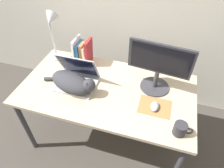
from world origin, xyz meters
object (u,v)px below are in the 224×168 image
(computer_mouse, at_px, (155,106))
(laptop, at_px, (77,78))
(book_row, at_px, (83,52))
(cat, at_px, (72,82))
(desk_lamp, at_px, (52,28))
(external_monitor, at_px, (159,66))
(mug, at_px, (180,129))

(computer_mouse, bearing_deg, laptop, 172.68)
(computer_mouse, height_order, book_row, book_row)
(cat, height_order, desk_lamp, desk_lamp)
(external_monitor, height_order, computer_mouse, external_monitor)
(book_row, bearing_deg, computer_mouse, -27.39)
(laptop, distance_m, desk_lamp, 0.50)
(desk_lamp, relative_size, mug, 3.91)
(external_monitor, relative_size, computer_mouse, 4.71)
(external_monitor, distance_m, desk_lamp, 0.97)
(external_monitor, distance_m, computer_mouse, 0.31)
(cat, distance_m, book_row, 0.38)
(book_row, xyz_separation_m, mug, (0.93, -0.55, -0.06))
(laptop, height_order, desk_lamp, desk_lamp)
(book_row, relative_size, desk_lamp, 0.50)
(laptop, bearing_deg, desk_lamp, 140.47)
(laptop, relative_size, cat, 0.69)
(cat, xyz_separation_m, book_row, (-0.07, 0.37, 0.04))
(laptop, relative_size, desk_lamp, 0.68)
(laptop, xyz_separation_m, external_monitor, (0.64, 0.14, 0.18))
(external_monitor, relative_size, mug, 3.83)
(computer_mouse, xyz_separation_m, desk_lamp, (-0.98, 0.34, 0.32))
(desk_lamp, distance_m, mug, 1.31)
(cat, bearing_deg, book_row, 100.13)
(book_row, bearing_deg, desk_lamp, -171.24)
(computer_mouse, distance_m, mug, 0.26)
(book_row, distance_m, mug, 1.08)
(book_row, relative_size, mug, 1.94)
(book_row, bearing_deg, cat, -79.87)
(laptop, xyz_separation_m, cat, (-0.00, -0.08, 0.02))
(computer_mouse, relative_size, desk_lamp, 0.21)
(cat, bearing_deg, external_monitor, 18.77)
(laptop, xyz_separation_m, desk_lamp, (-0.31, 0.26, 0.29))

